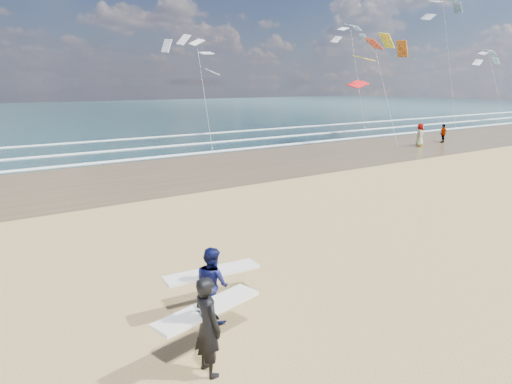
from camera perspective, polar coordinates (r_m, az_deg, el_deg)
wet_sand_strip at (r=35.46m, az=10.54°, el=5.12°), size 220.00×12.00×0.01m
ocean at (r=82.73m, az=-17.24°, el=9.47°), size 220.00×100.00×0.02m
foam_breakers at (r=43.11m, az=0.97°, el=6.87°), size 220.00×11.70×0.05m
surfer_near at (r=8.41m, az=-6.06°, el=-16.05°), size 2.26×1.18×1.84m
surfer_far at (r=10.15m, az=-5.50°, el=-11.21°), size 2.24×1.14×1.66m
beachgoer_0 at (r=39.38m, az=19.82°, el=6.72°), size 1.08×0.99×1.84m
beachgoer_1 at (r=42.57m, az=22.36°, el=6.79°), size 0.96×0.45×1.60m
kite_0 at (r=40.23m, az=15.31°, el=14.20°), size 7.32×4.90×9.63m
kite_1 at (r=37.99m, az=-6.69°, el=13.44°), size 5.36×4.69×9.33m
kite_2 at (r=59.26m, az=22.80°, el=16.63°), size 6.81×4.85×16.19m
kite_4 at (r=74.73m, az=27.60°, el=12.68°), size 5.68×4.72×10.66m
kite_5 at (r=54.98m, az=12.40°, el=14.93°), size 5.27×4.68×12.50m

